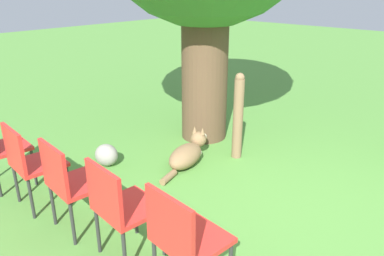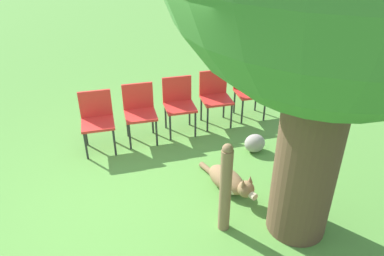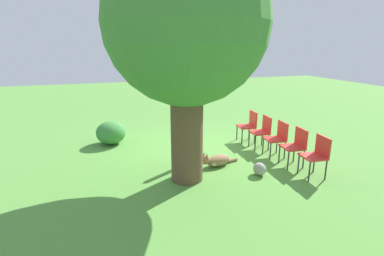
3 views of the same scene
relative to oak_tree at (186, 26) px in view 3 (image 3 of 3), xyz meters
name	(u,v)px [view 3 (image 3 of 3)]	position (x,y,z in m)	size (l,w,h in m)	color
ground_plane	(199,153)	(-0.70, -1.33, -2.87)	(30.00, 30.00, 0.00)	#56933D
oak_tree	(186,26)	(0.00, 0.00, 0.00)	(2.89, 2.89, 4.37)	brown
dog	(216,160)	(-0.78, -0.42, -2.73)	(1.01, 0.44, 0.37)	olive
fence_post	(188,141)	(-0.24, -0.73, -2.33)	(0.12, 0.12, 1.06)	#846647
red_chair_0	(249,124)	(-2.28, -1.76, -2.38)	(0.46, 0.48, 0.84)	red
red_chair_1	(262,130)	(-2.33, -1.15, -2.38)	(0.46, 0.48, 0.84)	red
red_chair_2	(278,136)	(-2.38, -0.55, -2.38)	(0.46, 0.48, 0.84)	red
red_chair_3	(296,144)	(-2.43, 0.06, -2.38)	(0.46, 0.48, 0.84)	red
red_chair_4	(317,153)	(-2.48, 0.67, -2.38)	(0.46, 0.48, 0.84)	red
garden_rock	(259,169)	(-1.45, 0.27, -2.74)	(0.25, 0.29, 0.26)	gray
low_shrub	(111,133)	(1.29, -2.70, -2.56)	(0.77, 0.77, 0.61)	#3D843D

